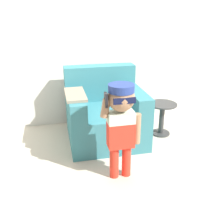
% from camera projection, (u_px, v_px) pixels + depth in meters
% --- Properties ---
extents(ground_plane, '(10.00, 10.00, 0.00)m').
position_uv_depth(ground_plane, '(110.00, 145.00, 3.23)').
color(ground_plane, '#BCB29E').
extents(wall_back, '(10.00, 0.05, 2.60)m').
position_uv_depth(wall_back, '(96.00, 29.00, 3.47)').
color(wall_back, silver).
rests_on(wall_back, ground_plane).
extents(armchair, '(0.93, 0.92, 0.88)m').
position_uv_depth(armchair, '(104.00, 114.00, 3.29)').
color(armchair, teal).
rests_on(armchair, ground_plane).
extents(person_child, '(0.39, 0.29, 0.95)m').
position_uv_depth(person_child, '(121.00, 118.00, 2.41)').
color(person_child, red).
rests_on(person_child, ground_plane).
extents(side_table, '(0.37, 0.37, 0.43)m').
position_uv_depth(side_table, '(162.00, 116.00, 3.41)').
color(side_table, '#333333').
rests_on(side_table, ground_plane).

